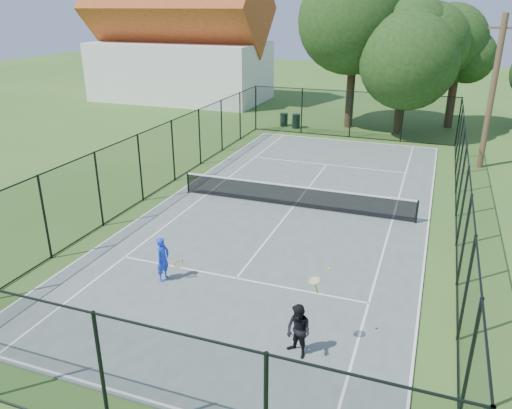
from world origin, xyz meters
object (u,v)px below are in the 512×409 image
(trash_bin_right, at_px, (296,121))
(player_blue, at_px, (163,259))
(player_black, at_px, (298,331))
(utility_pole, at_px, (492,93))
(trash_bin_left, at_px, (284,120))
(tennis_net, at_px, (294,195))

(trash_bin_right, distance_m, player_blue, 21.71)
(player_black, bearing_deg, utility_pole, 74.99)
(trash_bin_left, xyz_separation_m, player_blue, (2.90, -21.95, 0.32))
(tennis_net, bearing_deg, player_blue, -106.17)
(tennis_net, distance_m, utility_pole, 12.31)
(player_blue, bearing_deg, player_black, -22.85)
(trash_bin_right, distance_m, utility_pole, 13.34)
(trash_bin_right, relative_size, player_blue, 0.68)
(player_blue, bearing_deg, trash_bin_right, 95.03)
(utility_pole, height_order, player_black, utility_pole)
(utility_pole, xyz_separation_m, player_blue, (-9.81, -16.23, -3.14))
(trash_bin_left, xyz_separation_m, trash_bin_right, (1.00, -0.33, 0.04))
(trash_bin_right, bearing_deg, player_blue, -84.97)
(utility_pole, relative_size, player_black, 3.53)
(trash_bin_left, relative_size, player_black, 0.41)
(tennis_net, bearing_deg, utility_pole, 49.40)
(tennis_net, distance_m, player_blue, 7.53)
(trash_bin_left, xyz_separation_m, player_black, (7.80, -24.01, 0.31))
(player_blue, relative_size, player_black, 0.66)
(trash_bin_left, distance_m, trash_bin_right, 1.05)
(tennis_net, bearing_deg, player_black, -73.21)
(tennis_net, distance_m, trash_bin_right, 14.93)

